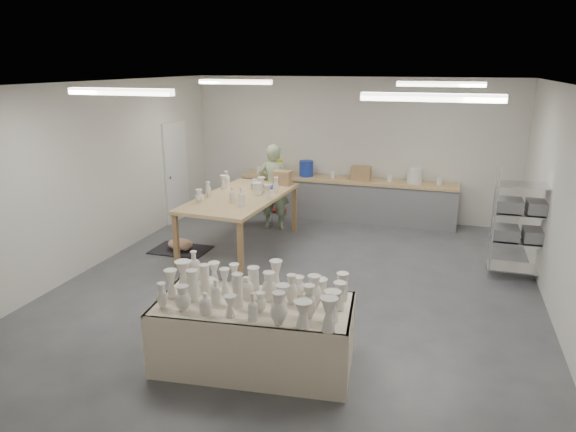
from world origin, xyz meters
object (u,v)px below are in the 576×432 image
(potter, at_px, (274,187))
(red_stool, at_px, (278,211))
(drying_table, at_px, (255,329))
(work_table, at_px, (245,196))

(potter, distance_m, red_stool, 0.64)
(drying_table, xyz_separation_m, work_table, (-1.57, 3.62, 0.52))
(drying_table, height_order, work_table, work_table)
(work_table, xyz_separation_m, potter, (0.17, 1.16, -0.08))
(drying_table, distance_m, red_stool, 5.24)
(red_stool, bearing_deg, work_table, -96.61)
(work_table, bearing_deg, red_stool, 86.69)
(work_table, distance_m, potter, 1.17)
(drying_table, xyz_separation_m, red_stool, (-1.41, 5.05, -0.15))
(red_stool, bearing_deg, drying_table, -74.41)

